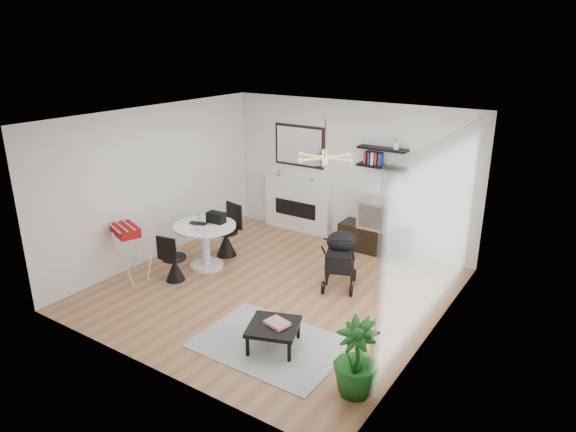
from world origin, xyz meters
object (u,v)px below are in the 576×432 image
Objects in this scene: crt_tv at (378,213)px; potted_plant at (356,358)px; tv_console at (375,239)px; drying_rack at (131,249)px; dining_table at (205,240)px; fireplace at (297,198)px; stroller at (340,261)px; coffee_table at (274,327)px.

crt_tv is 0.66× the size of potted_plant.
drying_rack reaches higher than tv_console.
dining_table is at bearing -133.81° from tv_console.
fireplace reaches higher than crt_tv.
stroller is (1.90, -1.72, -0.27)m from fireplace.
drying_rack is 4.42m from potted_plant.
fireplace is at bearing 118.41° from coffee_table.
potted_plant is (1.46, -3.81, -0.30)m from crt_tv.
fireplace is 5.17m from potted_plant.
coffee_table is (2.03, -3.76, -0.39)m from fireplace.
stroller reaches higher than dining_table.
fireplace is 3.57× the size of crt_tv.
coffee_table is at bearing 170.02° from potted_plant.
potted_plant is at bearing -68.59° from tv_console.
potted_plant is at bearing -69.02° from crt_tv.
coffee_table is at bearing 12.98° from drying_rack.
tv_console is at bearing 68.13° from drying_rack.
coffee_table is at bearing -107.86° from stroller.
stroller reaches higher than tv_console.
stroller is 2.04m from coffee_table.
coffee_table is (0.20, -3.59, -0.46)m from crt_tv.
crt_tv is 0.76× the size of coffee_table.
crt_tv is 3.62m from coffee_table.
tv_console is (1.80, -0.16, -0.44)m from fireplace.
tv_console is at bearing 111.41° from potted_plant.
coffee_table is (2.37, -1.36, -0.22)m from dining_table.
crt_tv is 0.57× the size of dining_table.
crt_tv is 4.34m from drying_rack.
fireplace is 2.58m from stroller.
stroller is at bearing -87.49° from crt_tv.
potted_plant reaches higher than coffee_table.
coffee_table is (3.11, -0.39, -0.20)m from drying_rack.
potted_plant is (1.39, -2.26, 0.04)m from stroller.
stroller reaches higher than drying_rack.
stroller is (2.24, 0.67, -0.09)m from dining_table.
crt_tv is 0.62× the size of stroller.
tv_console is 3.10m from dining_table.
potted_plant is (3.64, -1.58, -0.05)m from dining_table.
tv_console is 2.18× the size of crt_tv.
fireplace is 1.86m from tv_console.
dining_table is (-2.17, -2.23, -0.25)m from crt_tv.
crt_tv is 3.12m from dining_table.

